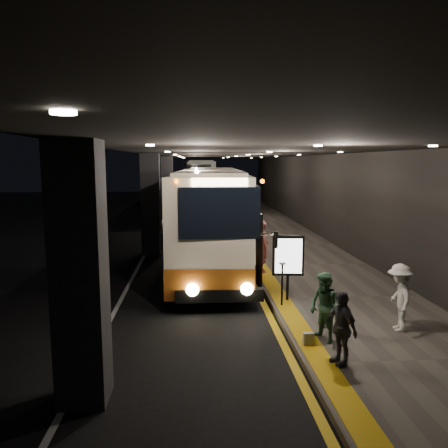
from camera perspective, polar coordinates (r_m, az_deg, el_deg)
name	(u,v)px	position (r m, az deg, el deg)	size (l,w,h in m)	color
ground	(184,277)	(15.68, -5.25, -6.85)	(90.00, 90.00, 0.00)	black
lane_line_white	(148,249)	(20.66, -9.94, -3.26)	(0.12, 50.00, 0.01)	silver
kerb_stripe_yellow	(236,248)	(20.63, 1.61, -3.16)	(0.18, 50.00, 0.01)	gold
sidewalk	(286,246)	(20.99, 8.16, -2.85)	(4.50, 50.00, 0.15)	#514C44
tactile_strip	(247,245)	(20.66, 3.00, -2.72)	(0.50, 50.00, 0.01)	gold
terminal_wall	(335,184)	(21.22, 14.30, 5.07)	(0.10, 50.00, 6.00)	black
support_columns	(151,204)	(19.32, -9.52, 2.55)	(0.80, 24.80, 4.40)	black
canopy	(240,149)	(20.26, 2.10, 9.70)	(9.00, 50.00, 0.40)	black
coach_main	(211,221)	(17.04, -1.70, 0.39)	(2.95, 11.78, 3.64)	beige
coach_second	(202,193)	(34.09, -2.86, 4.12)	(2.93, 11.13, 3.46)	beige
coach_third	(198,181)	(47.20, -3.39, 5.58)	(3.23, 13.03, 4.06)	beige
passenger_boarding	(263,246)	(15.53, 5.09, -2.94)	(0.67, 0.44, 1.84)	#AE5351
passenger_waiting_green	(324,307)	(9.87, 12.99, -10.58)	(0.74, 0.46, 1.53)	#3F734F
passenger_waiting_white	(400,297)	(10.99, 21.95, -8.88)	(1.02, 0.47, 1.58)	beige
passenger_waiting_grey	(341,328)	(8.92, 15.05, -12.93)	(0.86, 0.44, 1.46)	#434447
bag_polka	(326,321)	(10.83, 13.21, -12.28)	(0.26, 0.11, 0.31)	black
bag_plain	(308,339)	(9.81, 10.97, -14.53)	(0.22, 0.13, 0.28)	#AEA7A3
info_sign	(288,257)	(12.37, 8.37, -4.27)	(0.88, 0.22, 1.86)	black
stanchion_post	(282,285)	(12.06, 7.59, -7.85)	(0.05, 0.05, 1.17)	black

